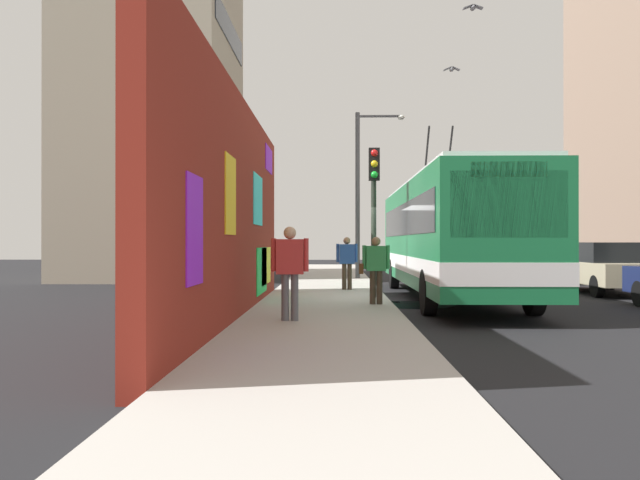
{
  "coord_description": "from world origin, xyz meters",
  "views": [
    {
      "loc": [
        -17.19,
        1.38,
        1.6
      ],
      "look_at": [
        2.66,
        1.82,
        1.65
      ],
      "focal_mm": 36.2,
      "sensor_mm": 36.0,
      "label": 1
    }
  ],
  "objects_px": {
    "pedestrian_near_wall": "(290,265)",
    "street_lamp": "(363,182)",
    "pedestrian_at_curb": "(376,265)",
    "traffic_light": "(374,196)",
    "parked_car_champagne": "(603,266)",
    "parked_car_silver": "(504,257)",
    "city_bus": "(448,234)",
    "pedestrian_midblock": "(347,259)",
    "parked_car_red": "(542,261)"
  },
  "relations": [
    {
      "from": "parked_car_silver",
      "to": "pedestrian_near_wall",
      "type": "bearing_deg",
      "value": 155.6
    },
    {
      "from": "traffic_light",
      "to": "street_lamp",
      "type": "distance_m",
      "value": 9.1
    },
    {
      "from": "pedestrian_at_curb",
      "to": "traffic_light",
      "type": "xyz_separation_m",
      "value": [
        1.8,
        -0.07,
        1.74
      ]
    },
    {
      "from": "parked_car_champagne",
      "to": "parked_car_silver",
      "type": "xyz_separation_m",
      "value": [
        11.84,
        0.0,
        -0.0
      ]
    },
    {
      "from": "pedestrian_near_wall",
      "to": "traffic_light",
      "type": "distance_m",
      "value": 5.56
    },
    {
      "from": "pedestrian_midblock",
      "to": "pedestrian_near_wall",
      "type": "distance_m",
      "value": 7.8
    },
    {
      "from": "pedestrian_midblock",
      "to": "pedestrian_near_wall",
      "type": "relative_size",
      "value": 0.92
    },
    {
      "from": "parked_car_silver",
      "to": "pedestrian_midblock",
      "type": "xyz_separation_m",
      "value": [
        -12.57,
        8.0,
        0.24
      ]
    },
    {
      "from": "traffic_light",
      "to": "pedestrian_near_wall",
      "type": "bearing_deg",
      "value": 159.68
    },
    {
      "from": "parked_car_champagne",
      "to": "pedestrian_at_curb",
      "type": "relative_size",
      "value": 3.05
    },
    {
      "from": "traffic_light",
      "to": "pedestrian_at_curb",
      "type": "bearing_deg",
      "value": 177.74
    },
    {
      "from": "city_bus",
      "to": "pedestrian_midblock",
      "type": "relative_size",
      "value": 7.93
    },
    {
      "from": "parked_car_silver",
      "to": "pedestrian_at_curb",
      "type": "height_order",
      "value": "pedestrian_at_curb"
    },
    {
      "from": "parked_car_champagne",
      "to": "parked_car_red",
      "type": "relative_size",
      "value": 1.01
    },
    {
      "from": "parked_car_red",
      "to": "traffic_light",
      "type": "distance_m",
      "value": 12.05
    },
    {
      "from": "city_bus",
      "to": "traffic_light",
      "type": "distance_m",
      "value": 2.67
    },
    {
      "from": "pedestrian_near_wall",
      "to": "street_lamp",
      "type": "height_order",
      "value": "street_lamp"
    },
    {
      "from": "parked_car_silver",
      "to": "pedestrian_at_curb",
      "type": "xyz_separation_m",
      "value": [
        -17.1,
        7.42,
        0.22
      ]
    },
    {
      "from": "city_bus",
      "to": "street_lamp",
      "type": "xyz_separation_m",
      "value": [
        7.76,
        2.02,
        2.15
      ]
    },
    {
      "from": "parked_car_champagne",
      "to": "pedestrian_near_wall",
      "type": "relative_size",
      "value": 2.76
    },
    {
      "from": "parked_car_red",
      "to": "street_lamp",
      "type": "bearing_deg",
      "value": 92.59
    },
    {
      "from": "pedestrian_near_wall",
      "to": "traffic_light",
      "type": "xyz_separation_m",
      "value": [
        4.99,
        -1.85,
        1.62
      ]
    },
    {
      "from": "pedestrian_near_wall",
      "to": "parked_car_silver",
      "type": "bearing_deg",
      "value": -24.4
    },
    {
      "from": "pedestrian_midblock",
      "to": "pedestrian_near_wall",
      "type": "bearing_deg",
      "value": 171.18
    },
    {
      "from": "parked_car_red",
      "to": "pedestrian_near_wall",
      "type": "distance_m",
      "value": 17.04
    },
    {
      "from": "pedestrian_near_wall",
      "to": "pedestrian_at_curb",
      "type": "height_order",
      "value": "pedestrian_near_wall"
    },
    {
      "from": "parked_car_silver",
      "to": "traffic_light",
      "type": "relative_size",
      "value": 1.14
    },
    {
      "from": "city_bus",
      "to": "traffic_light",
      "type": "height_order",
      "value": "city_bus"
    },
    {
      "from": "parked_car_red",
      "to": "traffic_light",
      "type": "xyz_separation_m",
      "value": [
        -9.35,
        7.35,
        1.95
      ]
    },
    {
      "from": "pedestrian_midblock",
      "to": "pedestrian_at_curb",
      "type": "distance_m",
      "value": 4.56
    },
    {
      "from": "city_bus",
      "to": "pedestrian_near_wall",
      "type": "bearing_deg",
      "value": 147.42
    },
    {
      "from": "pedestrian_near_wall",
      "to": "traffic_light",
      "type": "relative_size",
      "value": 0.44
    },
    {
      "from": "traffic_light",
      "to": "city_bus",
      "type": "bearing_deg",
      "value": -59.46
    },
    {
      "from": "parked_car_champagne",
      "to": "parked_car_silver",
      "type": "distance_m",
      "value": 11.84
    },
    {
      "from": "parked_car_champagne",
      "to": "parked_car_silver",
      "type": "bearing_deg",
      "value": 0.0
    },
    {
      "from": "pedestrian_midblock",
      "to": "city_bus",
      "type": "bearing_deg",
      "value": -117.4
    },
    {
      "from": "parked_car_champagne",
      "to": "street_lamp",
      "type": "distance_m",
      "value": 9.65
    },
    {
      "from": "pedestrian_at_curb",
      "to": "street_lamp",
      "type": "xyz_separation_m",
      "value": [
        10.83,
        -0.2,
        2.93
      ]
    },
    {
      "from": "pedestrian_midblock",
      "to": "traffic_light",
      "type": "bearing_deg",
      "value": -166.55
    },
    {
      "from": "parked_car_champagne",
      "to": "street_lamp",
      "type": "relative_size",
      "value": 0.72
    },
    {
      "from": "pedestrian_near_wall",
      "to": "parked_car_champagne",
      "type": "bearing_deg",
      "value": -47.46
    },
    {
      "from": "pedestrian_midblock",
      "to": "street_lamp",
      "type": "distance_m",
      "value": 6.99
    },
    {
      "from": "parked_car_red",
      "to": "pedestrian_near_wall",
      "type": "height_order",
      "value": "pedestrian_near_wall"
    },
    {
      "from": "pedestrian_at_curb",
      "to": "traffic_light",
      "type": "bearing_deg",
      "value": -2.26
    },
    {
      "from": "street_lamp",
      "to": "city_bus",
      "type": "bearing_deg",
      "value": -165.38
    },
    {
      "from": "pedestrian_near_wall",
      "to": "pedestrian_at_curb",
      "type": "distance_m",
      "value": 3.64
    },
    {
      "from": "street_lamp",
      "to": "parked_car_silver",
      "type": "bearing_deg",
      "value": -49.06
    },
    {
      "from": "pedestrian_at_curb",
      "to": "traffic_light",
      "type": "height_order",
      "value": "traffic_light"
    },
    {
      "from": "pedestrian_near_wall",
      "to": "traffic_light",
      "type": "height_order",
      "value": "traffic_light"
    },
    {
      "from": "parked_car_champagne",
      "to": "street_lamp",
      "type": "xyz_separation_m",
      "value": [
        5.57,
        7.22,
        3.14
      ]
    }
  ]
}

